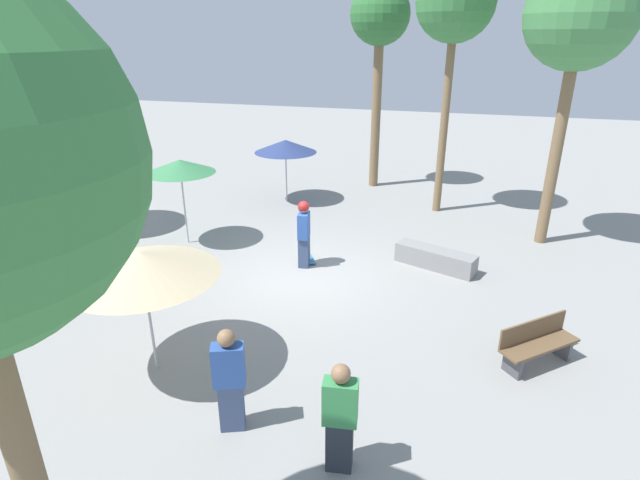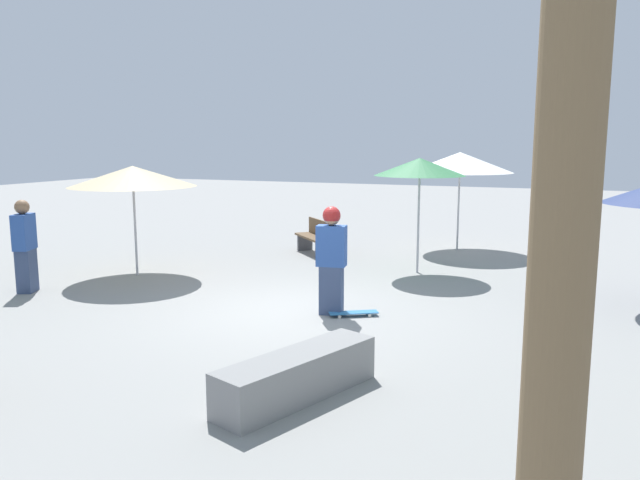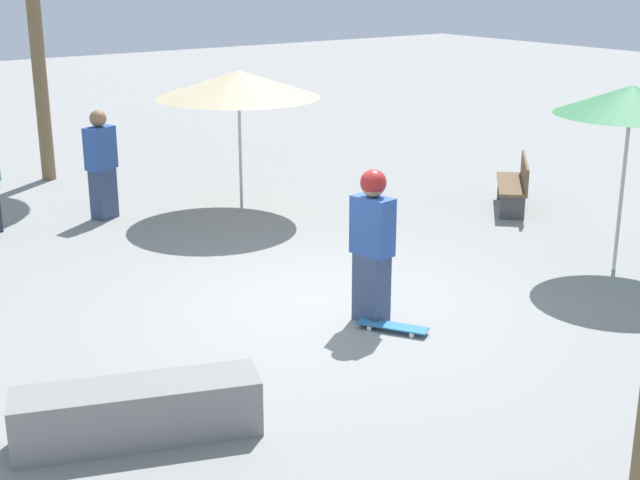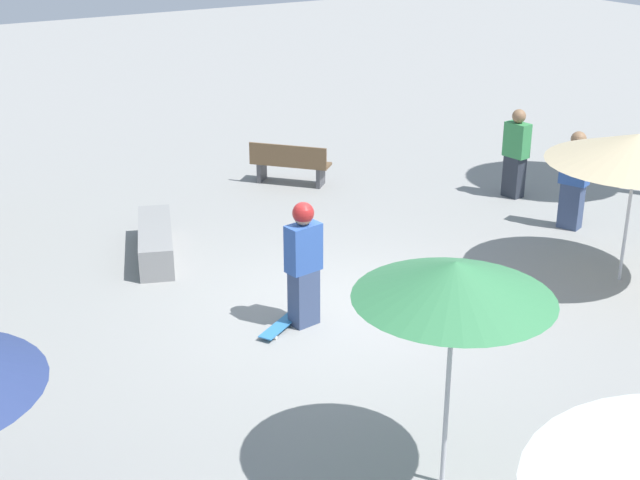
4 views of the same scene
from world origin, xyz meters
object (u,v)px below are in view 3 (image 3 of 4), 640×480
object	(u,v)px
concrete_ledge	(138,412)
bystander_watching	(101,165)
skateboard	(393,326)
shade_umbrella_green	(631,100)
skater_main	(372,241)
bench_far	(515,184)
shade_umbrella_tan	(238,84)

from	to	relation	value
concrete_ledge	bystander_watching	size ratio (longest dim) A/B	1.23
skateboard	shade_umbrella_green	bearing A→B (deg)	56.43
skater_main	bystander_watching	world-z (taller)	skater_main
bench_far	bystander_watching	size ratio (longest dim) A/B	0.83
shade_umbrella_green	concrete_ledge	bearing A→B (deg)	92.89
bench_far	shade_umbrella_green	xyz separation A→B (m)	(-2.88, 1.20, 1.85)
skater_main	shade_umbrella_tan	bearing A→B (deg)	157.24
concrete_ledge	shade_umbrella_tan	bearing A→B (deg)	-37.94
skateboard	concrete_ledge	size ratio (longest dim) A/B	0.37
concrete_ledge	shade_umbrella_tan	world-z (taller)	shade_umbrella_tan
shade_umbrella_tan	bench_far	bearing A→B (deg)	-124.24
shade_umbrella_tan	shade_umbrella_green	size ratio (longest dim) A/B	1.06
concrete_ledge	bench_far	distance (m)	8.87
skater_main	concrete_ledge	size ratio (longest dim) A/B	0.83
shade_umbrella_tan	shade_umbrella_green	bearing A→B (deg)	-154.86
shade_umbrella_tan	concrete_ledge	bearing A→B (deg)	142.06
shade_umbrella_tan	bystander_watching	bearing A→B (deg)	64.58
concrete_ledge	skater_main	bearing A→B (deg)	-74.96
skateboard	concrete_ledge	xyz separation A→B (m)	(-0.50, 3.30, 0.20)
shade_umbrella_tan	shade_umbrella_green	world-z (taller)	shade_umbrella_green
skater_main	skateboard	size ratio (longest dim) A/B	2.26
skater_main	concrete_ledge	xyz separation A→B (m)	(-0.89, 3.30, -0.71)
skateboard	shade_umbrella_tan	xyz separation A→B (m)	(5.29, -1.21, 2.04)
skater_main	bystander_watching	xyz separation A→B (m)	(5.85, 0.78, -0.09)
bench_far	bystander_watching	world-z (taller)	bystander_watching
skateboard	shade_umbrella_green	world-z (taller)	shade_umbrella_green
bystander_watching	shade_umbrella_green	bearing A→B (deg)	-76.50
skater_main	bench_far	size ratio (longest dim) A/B	1.23
shade_umbrella_green	skater_main	bearing A→B (deg)	81.97
shade_umbrella_green	bench_far	bearing A→B (deg)	-22.52
bench_far	bystander_watching	distance (m)	6.73
skateboard	skater_main	bearing A→B (deg)	148.87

